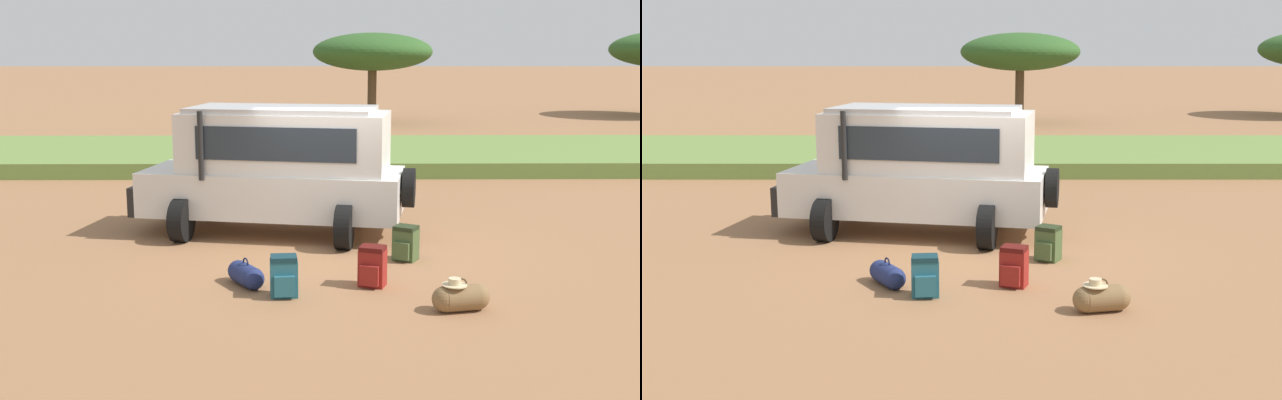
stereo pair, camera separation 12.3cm
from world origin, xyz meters
The scene contains 9 objects.
ground_plane centered at (0.00, 0.00, 0.00)m, with size 320.00×320.00×0.00m, color #936642.
grass_bank centered at (0.00, 11.02, 0.22)m, with size 120.00×7.00×0.44m.
safari_vehicle centered at (-0.83, 1.42, 1.29)m, with size 5.48×3.31×2.44m.
backpack_beside_front_wheel centered at (-0.60, -2.41, 0.29)m, with size 0.41×0.42×0.60m.
backpack_cluster_center centered at (0.70, -1.94, 0.30)m, with size 0.46×0.47×0.62m.
backpack_near_rear_wheel centered at (1.37, -0.53, 0.29)m, with size 0.48×0.50×0.59m.
duffel_bag_low_black_case centered at (1.82, -3.04, 0.19)m, with size 0.81×0.45×0.47m.
duffel_bag_soft_canvas centered at (-1.20, -1.89, 0.17)m, with size 0.59×0.76×0.43m.
acacia_tree_far_left centered at (2.74, 24.10, 3.40)m, with size 5.80×5.13×4.33m.
Camera 1 is at (-0.20, -12.70, 3.47)m, focal length 42.00 mm.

